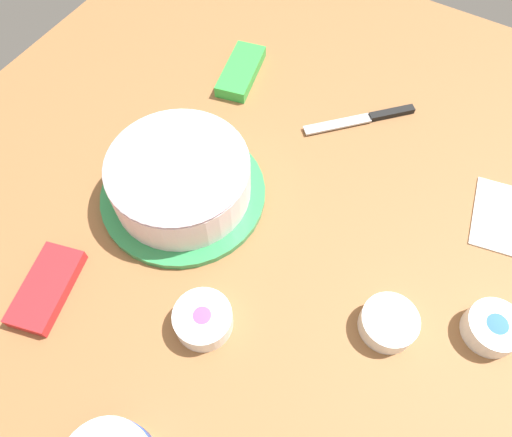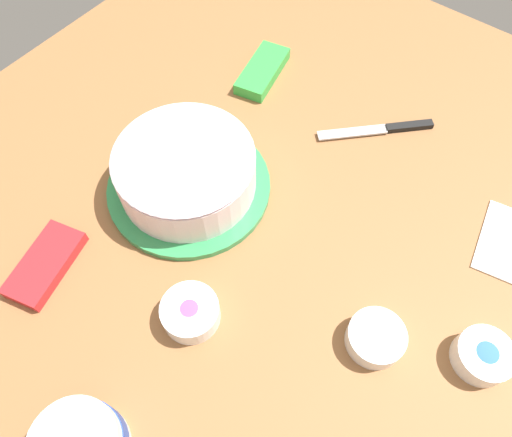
{
  "view_description": "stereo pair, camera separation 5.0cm",
  "coord_description": "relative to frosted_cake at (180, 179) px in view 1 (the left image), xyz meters",
  "views": [
    {
      "loc": [
        -0.36,
        -0.13,
        0.74
      ],
      "look_at": [
        -0.0,
        0.08,
        0.04
      ],
      "focal_mm": 33.56,
      "sensor_mm": 36.0,
      "label": 1
    },
    {
      "loc": [
        -0.33,
        -0.17,
        0.74
      ],
      "look_at": [
        -0.0,
        0.08,
        0.04
      ],
      "focal_mm": 33.56,
      "sensor_mm": 36.0,
      "label": 2
    }
  ],
  "objects": [
    {
      "name": "ground_plane",
      "position": [
        0.01,
        -0.23,
        -0.05
      ],
      "size": [
        1.54,
        1.54,
        0.0
      ],
      "primitive_type": "plane",
      "color": "#936038"
    },
    {
      "name": "sprinkle_bowl_rainbow",
      "position": [
        -0.18,
        -0.17,
        -0.03
      ],
      "size": [
        0.09,
        0.09,
        0.04
      ],
      "color": "white",
      "rests_on": "ground_plane"
    },
    {
      "name": "candy_box_lower",
      "position": [
        -0.27,
        0.08,
        -0.04
      ],
      "size": [
        0.16,
        0.11,
        0.02
      ],
      "primitive_type": "cube",
      "rotation": [
        0.0,
        0.0,
        0.26
      ],
      "color": "red",
      "rests_on": "ground_plane"
    },
    {
      "name": "sprinkle_bowl_green",
      "position": [
        -0.04,
        -0.42,
        -0.03
      ],
      "size": [
        0.09,
        0.09,
        0.04
      ],
      "color": "white",
      "rests_on": "ground_plane"
    },
    {
      "name": "spreading_knife",
      "position": [
        0.35,
        -0.22,
        -0.05
      ],
      "size": [
        0.18,
        0.18,
        0.01
      ],
      "color": "silver",
      "rests_on": "ground_plane"
    },
    {
      "name": "candy_box_upper",
      "position": [
        0.32,
        0.07,
        -0.04
      ],
      "size": [
        0.16,
        0.1,
        0.03
      ],
      "primitive_type": "cube",
      "rotation": [
        0.0,
        0.0,
        0.22
      ],
      "color": "green",
      "rests_on": "ground_plane"
    },
    {
      "name": "frosted_cake",
      "position": [
        0.0,
        0.0,
        0.0
      ],
      "size": [
        0.3,
        0.3,
        0.11
      ],
      "color": "#339351",
      "rests_on": "ground_plane"
    },
    {
      "name": "sprinkle_bowl_blue",
      "position": [
        0.03,
        -0.56,
        -0.03
      ],
      "size": [
        0.09,
        0.09,
        0.04
      ],
      "color": "white",
      "rests_on": "ground_plane"
    }
  ]
}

